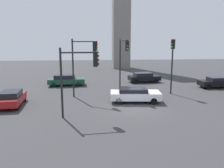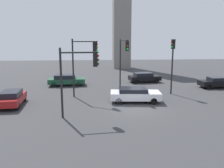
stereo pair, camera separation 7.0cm
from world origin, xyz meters
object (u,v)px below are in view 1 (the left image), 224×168
traffic_light_3 (172,57)px  car_3 (217,82)px  traffic_light_2 (83,57)px  car_0 (135,94)px  traffic_light_1 (123,54)px  traffic_light_0 (78,69)px  car_4 (144,77)px  car_1 (12,98)px  car_2 (66,80)px

traffic_light_3 → car_3: 8.10m
traffic_light_2 → car_0: (4.86, -1.96, -3.44)m
traffic_light_1 → traffic_light_0: bearing=-32.5°
car_3 → car_4: 9.37m
car_4 → car_0: bearing=-113.8°
traffic_light_2 → car_0: traffic_light_2 is taller
car_1 → car_4: 18.05m
car_0 → car_1: 11.16m
traffic_light_0 → car_0: (5.03, 3.91, -2.90)m
traffic_light_1 → car_1: size_ratio=1.40×
car_1 → car_0: bearing=-92.4°
car_2 → traffic_light_2: bearing=-72.8°
car_0 → traffic_light_1: bearing=104.7°
traffic_light_2 → traffic_light_0: bearing=-58.3°
traffic_light_1 → car_2: (-6.73, 5.17, -3.55)m
traffic_light_2 → car_2: bearing=142.9°
traffic_light_3 → traffic_light_2: bearing=-28.8°
car_1 → car_3: bearing=-79.3°
traffic_light_2 → traffic_light_3: traffic_light_2 is taller
traffic_light_1 → traffic_light_2: same height
car_0 → traffic_light_2: bearing=163.7°
traffic_light_0 → car_4: bearing=55.1°
traffic_light_1 → car_3: 12.72m
car_2 → car_3: size_ratio=1.12×
car_3 → car_4: car_4 is taller
traffic_light_3 → car_1: size_ratio=1.39×
traffic_light_2 → car_2: 8.16m
traffic_light_1 → car_3: traffic_light_1 is taller
traffic_light_0 → traffic_light_3: 11.83m
car_2 → traffic_light_1: bearing=-39.8°
car_3 → car_4: size_ratio=0.94×
car_0 → car_2: 11.57m
car_3 → traffic_light_1: bearing=8.0°
car_0 → car_4: size_ratio=1.08×
traffic_light_0 → traffic_light_1: 8.91m
traffic_light_3 → car_4: size_ratio=1.31×
traffic_light_1 → traffic_light_3: size_ratio=1.01×
traffic_light_2 → car_2: traffic_light_2 is taller
car_0 → car_2: bearing=135.0°
traffic_light_1 → traffic_light_2: (-4.26, -1.83, -0.14)m
car_2 → car_3: car_2 is taller
traffic_light_0 → car_2: traffic_light_0 is taller
traffic_light_2 → car_0: bearing=11.4°
traffic_light_1 → car_2: traffic_light_1 is taller
traffic_light_1 → car_0: traffic_light_1 is taller
traffic_light_1 → traffic_light_2: 4.64m
traffic_light_1 → traffic_light_3: (5.20, -0.84, -0.25)m
traffic_light_3 → car_0: (-4.60, -2.95, -3.33)m
traffic_light_1 → car_1: 11.89m
traffic_light_3 → car_1: 16.44m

